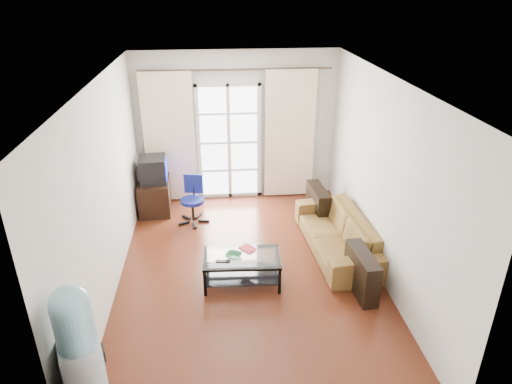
% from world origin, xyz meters
% --- Properties ---
extents(floor, '(5.20, 5.20, 0.00)m').
position_xyz_m(floor, '(0.00, 0.00, 0.00)').
color(floor, '#5C2816').
rests_on(floor, ground).
extents(ceiling, '(5.20, 5.20, 0.00)m').
position_xyz_m(ceiling, '(0.00, 0.00, 2.70)').
color(ceiling, white).
rests_on(ceiling, wall_back).
extents(wall_back, '(3.60, 0.02, 2.70)m').
position_xyz_m(wall_back, '(0.00, 2.60, 1.35)').
color(wall_back, silver).
rests_on(wall_back, floor).
extents(wall_front, '(3.60, 0.02, 2.70)m').
position_xyz_m(wall_front, '(0.00, -2.60, 1.35)').
color(wall_front, silver).
rests_on(wall_front, floor).
extents(wall_left, '(0.02, 5.20, 2.70)m').
position_xyz_m(wall_left, '(-1.80, 0.00, 1.35)').
color(wall_left, silver).
rests_on(wall_left, floor).
extents(wall_right, '(0.02, 5.20, 2.70)m').
position_xyz_m(wall_right, '(1.80, 0.00, 1.35)').
color(wall_right, silver).
rests_on(wall_right, floor).
extents(french_door, '(1.16, 0.06, 2.15)m').
position_xyz_m(french_door, '(-0.15, 2.54, 1.07)').
color(french_door, white).
rests_on(french_door, wall_back).
extents(curtain_rod, '(3.30, 0.04, 0.04)m').
position_xyz_m(curtain_rod, '(0.00, 2.50, 2.38)').
color(curtain_rod, '#4C3F2D').
rests_on(curtain_rod, wall_back).
extents(curtain_left, '(0.90, 0.07, 2.35)m').
position_xyz_m(curtain_left, '(-1.20, 2.48, 1.20)').
color(curtain_left, '#FFEACD').
rests_on(curtain_left, curtain_rod).
extents(curtain_right, '(0.90, 0.07, 2.35)m').
position_xyz_m(curtain_right, '(0.95, 2.48, 1.20)').
color(curtain_right, '#FFEACD').
rests_on(curtain_right, curtain_rod).
extents(radiator, '(0.64, 0.12, 0.64)m').
position_xyz_m(radiator, '(0.80, 2.50, 0.33)').
color(radiator, '#9A9A9D').
rests_on(radiator, floor).
extents(sofa, '(2.12, 1.06, 0.59)m').
position_xyz_m(sofa, '(1.36, 0.47, 0.29)').
color(sofa, brown).
rests_on(sofa, floor).
extents(coffee_table, '(1.06, 0.64, 0.42)m').
position_xyz_m(coffee_table, '(-0.11, -0.21, 0.27)').
color(coffee_table, silver).
rests_on(coffee_table, floor).
extents(bowl, '(0.36, 0.36, 0.05)m').
position_xyz_m(bowl, '(-0.22, -0.22, 0.44)').
color(bowl, '#2D7E3B').
rests_on(bowl, coffee_table).
extents(book, '(0.37, 0.37, 0.02)m').
position_xyz_m(book, '(-0.09, -0.09, 0.43)').
color(book, red).
rests_on(book, coffee_table).
extents(remote, '(0.19, 0.08, 0.02)m').
position_xyz_m(remote, '(-0.37, -0.32, 0.43)').
color(remote, black).
rests_on(remote, coffee_table).
extents(tv_stand, '(0.56, 0.82, 0.58)m').
position_xyz_m(tv_stand, '(-1.50, 2.09, 0.29)').
color(tv_stand, black).
rests_on(tv_stand, floor).
extents(crt_tv, '(0.51, 0.50, 0.44)m').
position_xyz_m(crt_tv, '(-1.50, 2.05, 0.80)').
color(crt_tv, black).
rests_on(crt_tv, tv_stand).
extents(task_chair, '(0.63, 0.63, 0.80)m').
position_xyz_m(task_chair, '(-0.82, 1.61, 0.24)').
color(task_chair, black).
rests_on(task_chair, floor).
extents(water_cooler, '(0.43, 0.43, 1.62)m').
position_xyz_m(water_cooler, '(-1.60, -2.35, 0.85)').
color(water_cooler, silver).
rests_on(water_cooler, floor).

